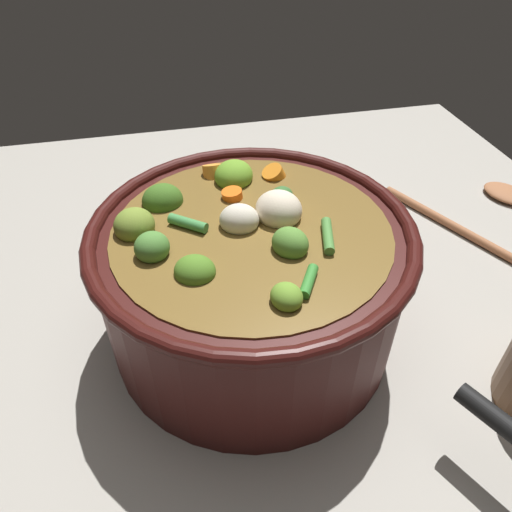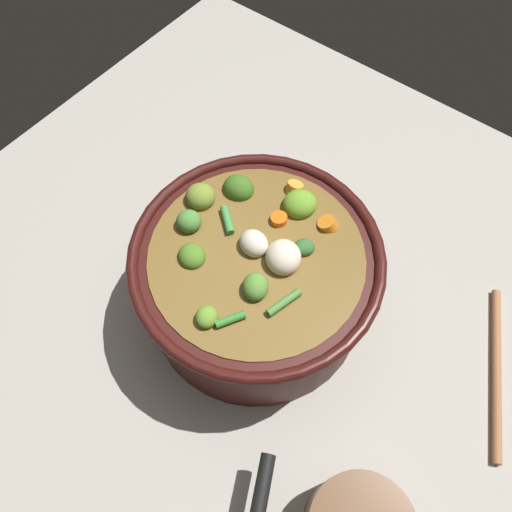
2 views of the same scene
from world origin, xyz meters
TOP-DOWN VIEW (x-y plane):
  - ground_plane at (0.00, 0.00)m, footprint 1.10×1.10m
  - cooking_pot at (-0.00, 0.00)m, footprint 0.33×0.33m
  - wooden_spoon at (0.41, 0.16)m, footprint 0.23×0.23m

SIDE VIEW (x-z plane):
  - ground_plane at x=0.00m, z-range 0.00..0.00m
  - wooden_spoon at x=0.41m, z-range 0.00..0.01m
  - cooking_pot at x=0.00m, z-range -0.01..0.17m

